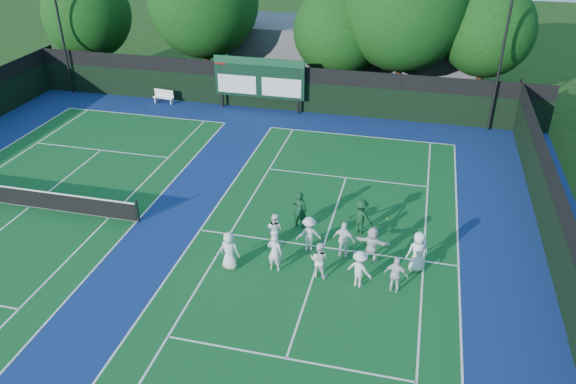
% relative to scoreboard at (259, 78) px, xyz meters
% --- Properties ---
extents(ground, '(120.00, 120.00, 0.00)m').
position_rel_scoreboard_xyz_m(ground, '(7.01, -15.59, -2.19)').
color(ground, '#17360E').
rests_on(ground, ground).
extents(court_apron, '(34.00, 32.00, 0.01)m').
position_rel_scoreboard_xyz_m(court_apron, '(1.01, -14.59, -2.19)').
color(court_apron, navy).
rests_on(court_apron, ground).
extents(near_court, '(11.05, 23.85, 0.01)m').
position_rel_scoreboard_xyz_m(near_court, '(7.01, -14.59, -2.18)').
color(near_court, '#10501F').
rests_on(near_court, ground).
extents(left_court, '(11.05, 23.85, 0.01)m').
position_rel_scoreboard_xyz_m(left_court, '(-6.99, -14.59, -2.18)').
color(left_court, '#10501F').
rests_on(left_court, ground).
extents(back_fence, '(34.00, 0.08, 3.00)m').
position_rel_scoreboard_xyz_m(back_fence, '(1.01, 0.41, -0.83)').
color(back_fence, black).
rests_on(back_fence, ground).
extents(divider_fence_right, '(0.08, 32.00, 3.00)m').
position_rel_scoreboard_xyz_m(divider_fence_right, '(16.01, -14.59, -0.83)').
color(divider_fence_right, black).
rests_on(divider_fence_right, ground).
extents(scoreboard, '(6.00, 0.21, 3.55)m').
position_rel_scoreboard_xyz_m(scoreboard, '(0.00, 0.00, 0.00)').
color(scoreboard, black).
rests_on(scoreboard, ground).
extents(clubhouse, '(18.00, 6.00, 4.00)m').
position_rel_scoreboard_xyz_m(clubhouse, '(5.01, 8.41, -0.19)').
color(clubhouse, '#5C5C61').
rests_on(clubhouse, ground).
extents(light_pole_left, '(1.20, 0.30, 10.12)m').
position_rel_scoreboard_xyz_m(light_pole_left, '(-13.99, 0.11, 4.11)').
color(light_pole_left, black).
rests_on(light_pole_left, ground).
extents(light_pole_right, '(1.20, 0.30, 10.12)m').
position_rel_scoreboard_xyz_m(light_pole_right, '(14.51, 0.11, 4.11)').
color(light_pole_right, black).
rests_on(light_pole_right, ground).
extents(tennis_net, '(11.30, 0.10, 1.10)m').
position_rel_scoreboard_xyz_m(tennis_net, '(-6.99, -14.59, -1.70)').
color(tennis_net, black).
rests_on(tennis_net, ground).
extents(bench, '(1.48, 0.55, 0.92)m').
position_rel_scoreboard_xyz_m(bench, '(-6.74, -0.22, -1.70)').
color(bench, white).
rests_on(bench, ground).
extents(tree_a, '(6.39, 6.39, 7.87)m').
position_rel_scoreboard_xyz_m(tree_a, '(-14.11, 3.99, 2.32)').
color(tree_a, black).
rests_on(tree_a, ground).
extents(tree_b, '(7.66, 7.66, 9.84)m').
position_rel_scoreboard_xyz_m(tree_b, '(-4.91, 3.99, 3.62)').
color(tree_b, black).
rests_on(tree_b, ground).
extents(tree_c, '(6.18, 6.18, 7.68)m').
position_rel_scoreboard_xyz_m(tree_c, '(4.66, 3.99, 2.24)').
color(tree_c, black).
rests_on(tree_c, ground).
extents(tree_d, '(8.30, 8.30, 10.52)m').
position_rel_scoreboard_xyz_m(tree_d, '(8.81, 3.99, 3.96)').
color(tree_d, black).
rests_on(tree_d, ground).
extents(tree_e, '(5.89, 5.89, 8.08)m').
position_rel_scoreboard_xyz_m(tree_e, '(14.03, 3.99, 2.79)').
color(tree_e, black).
rests_on(tree_e, ground).
extents(tennis_ball_0, '(0.07, 0.07, 0.07)m').
position_rel_scoreboard_xyz_m(tennis_ball_0, '(4.69, -14.61, -2.16)').
color(tennis_ball_0, '#C8E41A').
rests_on(tennis_ball_0, ground).
extents(tennis_ball_1, '(0.07, 0.07, 0.07)m').
position_rel_scoreboard_xyz_m(tennis_ball_1, '(9.43, -11.71, -2.16)').
color(tennis_ball_1, '#C8E41A').
rests_on(tennis_ball_1, ground).
extents(tennis_ball_4, '(0.07, 0.07, 0.07)m').
position_rel_scoreboard_xyz_m(tennis_ball_4, '(9.07, -13.27, -2.16)').
color(tennis_ball_4, '#C8E41A').
rests_on(tennis_ball_4, ground).
extents(tennis_ball_5, '(0.07, 0.07, 0.07)m').
position_rel_scoreboard_xyz_m(tennis_ball_5, '(10.69, -14.38, -2.16)').
color(tennis_ball_5, '#C8E41A').
rests_on(tennis_ball_5, ground).
extents(player_front_0, '(0.86, 0.62, 1.64)m').
position_rel_scoreboard_xyz_m(player_front_0, '(3.70, -16.82, -1.37)').
color(player_front_0, silver).
rests_on(player_front_0, ground).
extents(player_front_1, '(0.64, 0.46, 1.66)m').
position_rel_scoreboard_xyz_m(player_front_1, '(5.45, -16.53, -1.36)').
color(player_front_1, silver).
rests_on(player_front_1, ground).
extents(player_front_2, '(0.82, 0.69, 1.50)m').
position_rel_scoreboard_xyz_m(player_front_2, '(7.20, -16.47, -1.44)').
color(player_front_2, white).
rests_on(player_front_2, ground).
extents(player_front_3, '(1.14, 0.90, 1.54)m').
position_rel_scoreboard_xyz_m(player_front_3, '(8.78, -16.73, -1.42)').
color(player_front_3, white).
rests_on(player_front_3, ground).
extents(player_front_4, '(0.93, 0.50, 1.51)m').
position_rel_scoreboard_xyz_m(player_front_4, '(10.12, -16.72, -1.44)').
color(player_front_4, white).
rests_on(player_front_4, ground).
extents(player_back_0, '(0.84, 0.73, 1.49)m').
position_rel_scoreboard_xyz_m(player_back_0, '(4.98, -14.84, -1.45)').
color(player_back_0, white).
rests_on(player_back_0, ground).
extents(player_back_1, '(1.15, 0.87, 1.58)m').
position_rel_scoreboard_xyz_m(player_back_1, '(6.46, -14.91, -1.40)').
color(player_back_1, silver).
rests_on(player_back_1, ground).
extents(player_back_2, '(0.99, 0.57, 1.59)m').
position_rel_scoreboard_xyz_m(player_back_2, '(7.91, -14.98, -1.39)').
color(player_back_2, white).
rests_on(player_back_2, ground).
extents(player_back_3, '(1.47, 0.63, 1.54)m').
position_rel_scoreboard_xyz_m(player_back_3, '(9.04, -14.98, -1.42)').
color(player_back_3, silver).
rests_on(player_back_3, ground).
extents(player_back_4, '(0.98, 0.81, 1.72)m').
position_rel_scoreboard_xyz_m(player_back_4, '(10.84, -15.20, -1.33)').
color(player_back_4, white).
rests_on(player_back_4, ground).
extents(coach_left, '(0.67, 0.47, 1.74)m').
position_rel_scoreboard_xyz_m(coach_left, '(5.70, -13.26, -1.32)').
color(coach_left, '#0F381F').
rests_on(coach_left, ground).
extents(coach_right, '(1.18, 0.88, 1.63)m').
position_rel_scoreboard_xyz_m(coach_right, '(8.36, -13.09, -1.38)').
color(coach_right, '#0F391C').
rests_on(coach_right, ground).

